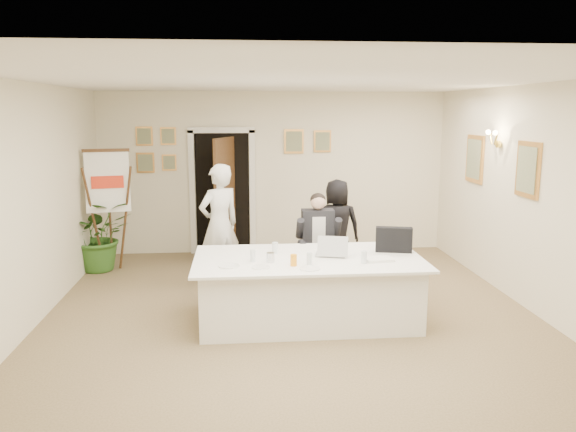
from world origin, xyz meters
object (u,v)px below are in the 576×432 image
(potted_palm, at_px, (100,235))
(steel_jug, at_px, (270,257))
(seated_man, at_px, (318,242))
(paper_stack, at_px, (379,259))
(flip_chart, at_px, (110,216))
(standing_man, at_px, (219,225))
(laptop, at_px, (331,244))
(laptop_bag, at_px, (394,240))
(conference_table, at_px, (308,289))
(oj_glass, at_px, (294,260))
(standing_woman, at_px, (337,227))

(potted_palm, bearing_deg, steel_jug, -45.88)
(seated_man, distance_m, paper_stack, 1.42)
(flip_chart, xyz_separation_m, steel_jug, (2.35, -2.57, -0.03))
(standing_man, distance_m, laptop, 1.99)
(paper_stack, bearing_deg, laptop_bag, 53.62)
(laptop_bag, xyz_separation_m, steel_jug, (-1.52, -0.34, -0.10))
(conference_table, xyz_separation_m, paper_stack, (0.79, -0.21, 0.40))
(conference_table, distance_m, laptop_bag, 1.21)
(flip_chart, bearing_deg, steel_jug, -47.56)
(conference_table, bearing_deg, seated_man, 76.09)
(standing_man, xyz_separation_m, laptop, (1.36, -1.45, 0.04))
(seated_man, relative_size, laptop_bag, 3.17)
(potted_palm, distance_m, paper_stack, 4.62)
(standing_man, height_order, oj_glass, standing_man)
(seated_man, distance_m, flip_chart, 3.34)
(flip_chart, bearing_deg, potted_palm, 167.63)
(flip_chart, height_order, potted_palm, flip_chart)
(seated_man, height_order, oj_glass, seated_man)
(laptop, bearing_deg, standing_man, 147.04)
(flip_chart, relative_size, steel_jug, 16.98)
(conference_table, relative_size, laptop, 7.20)
(conference_table, xyz_separation_m, laptop, (0.28, 0.09, 0.52))
(laptop_bag, bearing_deg, potted_palm, 163.94)
(seated_man, relative_size, potted_palm, 1.25)
(standing_man, distance_m, standing_woman, 1.81)
(steel_jug, bearing_deg, conference_table, 20.47)
(potted_palm, bearing_deg, conference_table, -39.27)
(oj_glass, bearing_deg, potted_palm, 134.91)
(flip_chart, bearing_deg, laptop_bag, -29.90)
(conference_table, bearing_deg, standing_woman, 70.66)
(standing_man, bearing_deg, steel_jug, 76.56)
(flip_chart, height_order, steel_jug, flip_chart)
(flip_chart, xyz_separation_m, paper_stack, (3.59, -2.61, -0.07))
(seated_man, xyz_separation_m, flip_chart, (-3.08, 1.29, 0.17))
(conference_table, bearing_deg, potted_palm, 140.73)
(flip_chart, relative_size, laptop_bag, 4.27)
(conference_table, xyz_separation_m, potted_palm, (-2.98, 2.44, 0.16))
(standing_man, height_order, steel_jug, standing_man)
(standing_woman, bearing_deg, steel_jug, 62.15)
(steel_jug, bearing_deg, flip_chart, 132.44)
(laptop_bag, height_order, paper_stack, laptop_bag)
(laptop_bag, bearing_deg, flip_chart, 163.25)
(laptop_bag, bearing_deg, laptop, -160.59)
(flip_chart, bearing_deg, standing_man, -26.59)
(flip_chart, distance_m, steel_jug, 3.48)
(seated_man, xyz_separation_m, steel_jug, (-0.73, -1.28, 0.14))
(standing_man, relative_size, laptop_bag, 3.99)
(conference_table, height_order, oj_glass, oj_glass)
(flip_chart, height_order, standing_man, flip_chart)
(oj_glass, bearing_deg, laptop_bag, 22.10)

